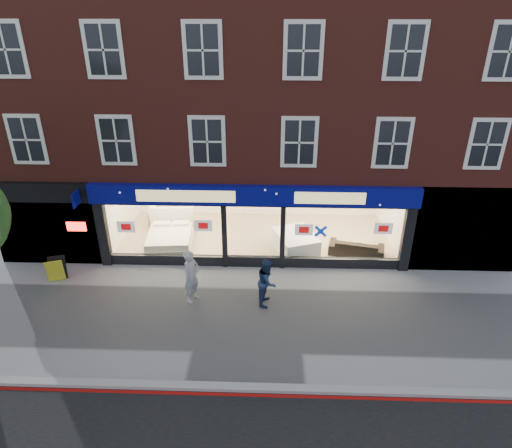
# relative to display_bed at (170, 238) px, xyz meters

# --- Properties ---
(ground) EXTENTS (120.00, 120.00, 0.00)m
(ground) POSITION_rel_display_bed_xyz_m (3.37, -4.34, -0.44)
(ground) COLOR gray
(ground) RESTS_ON ground
(kerb_line) EXTENTS (60.00, 0.10, 0.01)m
(kerb_line) POSITION_rel_display_bed_xyz_m (3.37, -7.44, -0.44)
(kerb_line) COLOR #8C0A07
(kerb_line) RESTS_ON ground
(kerb_stone) EXTENTS (60.00, 0.25, 0.12)m
(kerb_stone) POSITION_rel_display_bed_xyz_m (3.37, -7.24, -0.38)
(kerb_stone) COLOR gray
(kerb_stone) RESTS_ON ground
(showroom_floor) EXTENTS (11.00, 4.50, 0.10)m
(showroom_floor) POSITION_rel_display_bed_xyz_m (3.37, 0.91, -0.39)
(showroom_floor) COLOR tan
(showroom_floor) RESTS_ON ground
(building) EXTENTS (19.00, 8.26, 10.30)m
(building) POSITION_rel_display_bed_xyz_m (3.35, 2.60, 6.23)
(building) COLOR maroon
(building) RESTS_ON ground
(display_bed) EXTENTS (1.95, 2.30, 1.23)m
(display_bed) POSITION_rel_display_bed_xyz_m (0.00, 0.00, 0.00)
(display_bed) COLOR silver
(display_bed) RESTS_ON showroom_floor
(bedside_table) EXTENTS (0.60, 0.60, 0.55)m
(bedside_table) POSITION_rel_display_bed_xyz_m (-1.03, 1.60, -0.07)
(bedside_table) COLOR brown
(bedside_table) RESTS_ON showroom_floor
(mattress_stack) EXTENTS (1.91, 2.13, 0.69)m
(mattress_stack) POSITION_rel_display_bed_xyz_m (4.97, -0.18, 0.00)
(mattress_stack) COLOR white
(mattress_stack) RESTS_ON showroom_floor
(sofa) EXTENTS (2.21, 1.26, 0.61)m
(sofa) POSITION_rel_display_bed_xyz_m (7.29, -0.44, -0.04)
(sofa) COLOR black
(sofa) RESTS_ON showroom_floor
(a_board) EXTENTS (0.67, 0.54, 0.90)m
(a_board) POSITION_rel_display_bed_xyz_m (-3.53, -2.45, 0.00)
(a_board) COLOR gold
(a_board) RESTS_ON ground
(pedestrian_grey) EXTENTS (0.72, 0.80, 1.84)m
(pedestrian_grey) POSITION_rel_display_bed_xyz_m (1.44, -3.44, 0.48)
(pedestrian_grey) COLOR #9B9DA3
(pedestrian_grey) RESTS_ON ground
(pedestrian_blue) EXTENTS (0.75, 0.89, 1.64)m
(pedestrian_blue) POSITION_rel_display_bed_xyz_m (3.90, -3.51, 0.38)
(pedestrian_blue) COLOR #1A294A
(pedestrian_blue) RESTS_ON ground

